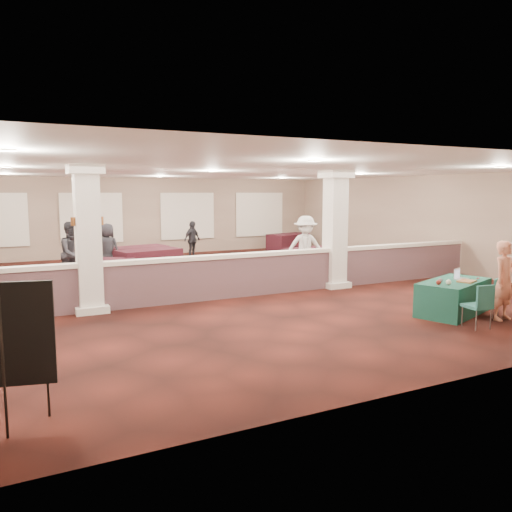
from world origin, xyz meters
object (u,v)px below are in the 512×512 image
far_table_front_right (313,259)px  far_table_back_center (139,257)px  conf_chair_side (480,303)px  attendee_c (192,240)px  attendee_d (107,249)px  attendee_b (305,248)px  near_table (453,297)px  conf_chair_main (492,293)px  far_table_front_left (106,270)px  easel_board (8,336)px  far_table_front_center (149,262)px  woman (504,281)px  attendee_a (73,253)px  far_table_back_right (288,242)px

far_table_front_right → far_table_back_center: far_table_back_center is taller
conf_chair_side → attendee_c: attendee_c is taller
conf_chair_side → attendee_c: (-1.49, 12.29, 0.23)m
attendee_c → attendee_d: size_ratio=0.91×
attendee_b → near_table: bearing=-63.4°
near_table → attendee_b: bearing=75.4°
conf_chair_side → attendee_d: 11.09m
conf_chair_main → far_table_front_left: size_ratio=0.51×
easel_board → far_table_front_left: bearing=88.0°
far_table_front_left → attendee_b: bearing=-22.8°
far_table_back_center → easel_board: bearing=-110.2°
easel_board → attendee_b: bearing=54.0°
far_table_front_right → attendee_c: size_ratio=1.26×
conf_chair_side → far_table_front_center: conf_chair_side is taller
attendee_b → attendee_c: size_ratio=1.28×
attendee_b → easel_board: bearing=-119.0°
easel_board → far_table_back_center: easel_board is taller
easel_board → far_table_front_center: (4.09, 9.79, -0.65)m
far_table_front_left → attendee_d: 1.32m
conf_chair_main → far_table_back_center: bearing=96.6°
woman → far_table_front_right: bearing=81.0°
conf_chair_side → easel_board: easel_board is taller
far_table_front_center → attendee_d: (-1.19, 0.50, 0.42)m
conf_chair_main → far_table_front_center: conf_chair_main is taller
near_table → woman: woman is taller
far_table_front_center → attendee_d: bearing=157.3°
easel_board → attendee_a: (1.70, 8.90, -0.15)m
attendee_c → easel_board: bearing=-148.0°
woman → far_table_front_right: (0.15, 7.36, -0.44)m
near_table → attendee_c: attendee_c is taller
near_table → easel_board: 8.80m
conf_chair_side → attendee_a: bearing=133.4°
attendee_a → near_table: bearing=-76.5°
far_table_front_center → attendee_b: 5.06m
easel_board → far_table_back_center: (4.08, 11.13, -0.67)m
far_table_front_right → attendee_a: 7.63m
far_table_front_left → attendee_b: attendee_b is taller
far_table_front_right → attendee_b: 1.85m
conf_chair_side → far_table_back_center: bearing=116.8°
far_table_front_left → far_table_back_center: size_ratio=0.87×
far_table_back_center → far_table_back_right: far_table_back_right is taller
attendee_a → attendee_d: bearing=19.2°
attendee_b → woman: bearing=-59.4°
far_table_back_center → attendee_b: bearing=-47.1°
far_table_back_right → attendee_d: 8.96m
conf_chair_side → far_table_front_center: 10.12m
conf_chair_main → easel_board: size_ratio=0.50×
attendee_c → conf_chair_side: bearing=-113.7°
far_table_front_left → far_table_front_center: far_table_front_center is taller
far_table_back_center → attendee_c: 3.05m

